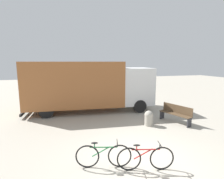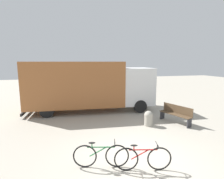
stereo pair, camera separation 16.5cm
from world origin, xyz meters
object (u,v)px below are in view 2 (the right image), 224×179
object	(u,v)px
bicycle_near	(101,155)
bollard_near_bench	(149,118)
park_bench	(176,113)
bicycle_middle	(143,158)
delivery_truck	(89,84)

from	to	relation	value
bicycle_near	bollard_near_bench	world-z (taller)	bicycle_near
park_bench	bicycle_middle	xyz separation A→B (m)	(-3.51, -3.42, -0.13)
park_bench	bicycle_near	xyz separation A→B (m)	(-4.70, -2.94, -0.13)
delivery_truck	bicycle_near	distance (m)	6.68
delivery_truck	bicycle_middle	xyz separation A→B (m)	(0.68, -6.99, -1.39)
delivery_truck	bicycle_middle	size ratio (longest dim) A/B	4.91
bicycle_middle	park_bench	bearing A→B (deg)	57.49
bicycle_near	delivery_truck	bearing A→B (deg)	99.36
bicycle_near	bollard_near_bench	distance (m)	4.23
park_bench	bollard_near_bench	size ratio (longest dim) A/B	2.33
delivery_truck	bicycle_near	xyz separation A→B (m)	(-0.51, -6.51, -1.39)
bicycle_near	bollard_near_bench	size ratio (longest dim) A/B	2.19
delivery_truck	bollard_near_bench	size ratio (longest dim) A/B	10.78
bicycle_near	bollard_near_bench	bearing A→B (deg)	57.35
bicycle_near	bicycle_middle	xyz separation A→B (m)	(1.19, -0.48, 0.00)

